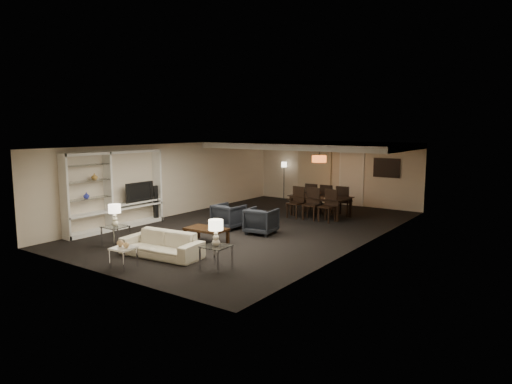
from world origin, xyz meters
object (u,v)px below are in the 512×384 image
object	(u,v)px
dining_table	(320,206)
chair_fl	(313,198)
armchair_left	(229,216)
floor_speaker	(156,204)
sofa	(161,244)
chair_fm	(328,199)
side_table_left	(116,236)
side_table_right	(216,257)
television	(137,192)
marble_table	(124,258)
table_lamp_left	(115,215)
pendant_light	(319,159)
vase_blue	(86,195)
chair_nr	(327,206)
coffee_table	(206,235)
vase_amber	(94,177)
chair_nl	(295,202)
floor_lamp	(284,181)
armchair_right	(261,221)
table_lamp_right	(216,233)
chair_fr	(344,201)
chair_nm	(311,204)

from	to	relation	value
dining_table	chair_fl	bearing A→B (deg)	135.32
armchair_left	floor_speaker	bearing A→B (deg)	14.68
sofa	chair_fl	size ratio (longest dim) A/B	1.92
armchair_left	chair_fm	distance (m)	4.15
side_table_left	chair_fl	bearing A→B (deg)	75.32
side_table_right	television	distance (m)	5.45
marble_table	table_lamp_left	bearing A→B (deg)	147.09
pendant_light	vase_blue	distance (m)	7.99
marble_table	side_table_right	bearing A→B (deg)	32.91
chair_fl	chair_fm	size ratio (longest dim) A/B	1.00
sofa	television	size ratio (longest dim) A/B	1.92
chair_nr	table_lamp_left	bearing A→B (deg)	-110.22
marble_table	armchair_left	bearing A→B (deg)	97.77
coffee_table	vase_amber	bearing A→B (deg)	-162.89
chair_nl	chair_fm	world-z (taller)	same
coffee_table	floor_lamp	bearing A→B (deg)	106.62
armchair_right	table_lamp_right	bearing A→B (deg)	100.89
vase_blue	chair_fl	distance (m)	7.78
table_lamp_left	vase_blue	distance (m)	1.67
armchair_right	floor_speaker	distance (m)	3.84
television	vase_amber	xyz separation A→B (m)	(-0.03, -1.50, 0.60)
sofa	marble_table	distance (m)	1.10
dining_table	chair_nl	size ratio (longest dim) A/B	1.92
table_lamp_left	chair_nl	xyz separation A→B (m)	(1.89, 5.91, -0.28)
television	floor_lamp	bearing A→B (deg)	-8.50
chair_fr	floor_lamp	size ratio (longest dim) A/B	0.66
chair_fm	chair_fr	world-z (taller)	same
vase_blue	vase_amber	distance (m)	0.59
chair_nr	chair_fl	bearing A→B (deg)	140.09
side_table_left	table_lamp_right	bearing A→B (deg)	0.00
side_table_right	chair_nr	size ratio (longest dim) A/B	0.53
vase_blue	television	bearing A→B (deg)	89.04
marble_table	chair_fm	distance (m)	8.35
sofa	chair_nl	size ratio (longest dim) A/B	1.92
sofa	side_table_right	distance (m)	1.70
pendant_light	marble_table	bearing A→B (deg)	-92.04
coffee_table	chair_fr	bearing A→B (deg)	76.10
armchair_left	vase_amber	world-z (taller)	vase_amber
side_table_left	vase_amber	distance (m)	2.21
side_table_left	table_lamp_right	world-z (taller)	table_lamp_right
sofa	vase_amber	world-z (taller)	vase_amber
side_table_right	chair_nl	xyz separation A→B (m)	(-1.51, 5.91, 0.27)
side_table_right	chair_nr	distance (m)	5.92
chair_nm	television	bearing A→B (deg)	-143.90
sofa	dining_table	world-z (taller)	dining_table
sofa	marble_table	size ratio (longest dim) A/B	4.37
side_table_left	side_table_right	bearing A→B (deg)	0.00
pendant_light	vase_blue	bearing A→B (deg)	-116.98
chair_fr	vase_blue	bearing A→B (deg)	50.39
side_table_left	chair_nr	distance (m)	6.67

